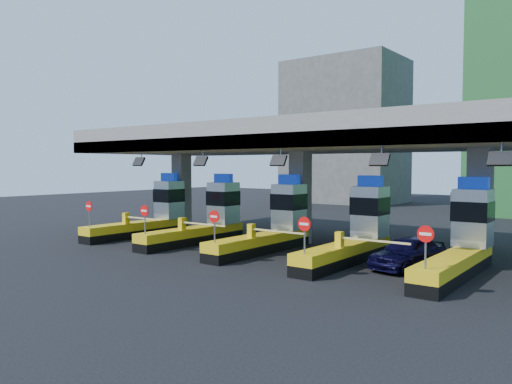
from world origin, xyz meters
The scene contains 9 objects.
ground centered at (0.00, 0.00, 0.00)m, with size 120.00×120.00×0.00m, color black.
toll_canopy centered at (0.00, 2.87, 6.13)m, with size 28.00×12.09×7.00m.
toll_lane_far_left centered at (-10.00, 0.28, 1.40)m, with size 4.43×8.00×4.16m.
toll_lane_left centered at (-5.00, 0.28, 1.40)m, with size 4.43×8.00×4.16m.
toll_lane_center centered at (0.00, 0.28, 1.40)m, with size 4.43×8.00×4.16m.
toll_lane_right centered at (5.00, 0.28, 1.40)m, with size 4.43×8.00×4.16m.
toll_lane_far_right centered at (10.00, 0.28, 1.40)m, with size 4.43×8.00×4.16m.
bg_building_concrete centered at (-14.00, 36.00, 9.00)m, with size 14.00×10.00×18.00m, color #4C4C49.
van centered at (7.75, -0.20, 0.74)m, with size 1.76×4.37×1.49m, color black.
Camera 1 is at (15.79, -22.14, 4.65)m, focal length 35.00 mm.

